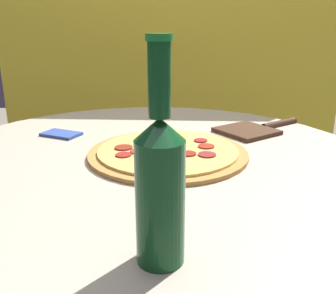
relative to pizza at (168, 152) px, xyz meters
name	(u,v)px	position (x,y,z in m)	size (l,w,h in m)	color
table	(149,221)	(-0.05, 0.00, -0.19)	(1.09, 1.09, 0.77)	#B2A893
fence_panel	(168,84)	(-0.05, 0.89, 0.03)	(1.55, 0.04, 1.61)	gold
pizza	(168,152)	(0.00, 0.00, 0.00)	(0.38, 0.38, 0.02)	#B77F3D
beer_bottle	(160,184)	(0.01, -0.42, 0.10)	(0.06, 0.06, 0.29)	#144C23
pizza_paddle	(254,129)	(0.24, 0.22, 0.00)	(0.28, 0.24, 0.02)	#422819
napkin	(61,134)	(-0.31, 0.15, 0.00)	(0.12, 0.10, 0.01)	#334C99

